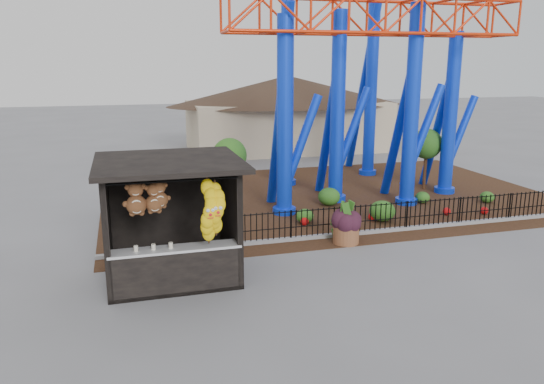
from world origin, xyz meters
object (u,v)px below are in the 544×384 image
object	(u,v)px
roller_coaster	(356,35)
terracotta_planter	(346,234)
potted_plant	(341,227)
prize_booth	(172,223)

from	to	relation	value
roller_coaster	terracotta_planter	distance (m)	8.92
roller_coaster	potted_plant	world-z (taller)	roller_coaster
prize_booth	potted_plant	bearing A→B (deg)	17.43
prize_booth	terracotta_planter	size ratio (longest dim) A/B	4.34
terracotta_planter	roller_coaster	bearing A→B (deg)	64.81
prize_booth	roller_coaster	size ratio (longest dim) A/B	0.32
roller_coaster	terracotta_planter	size ratio (longest dim) A/B	13.64
potted_plant	roller_coaster	bearing A→B (deg)	59.01
prize_booth	roller_coaster	xyz separation A→B (m)	(8.10, 7.32, 4.91)
terracotta_planter	prize_booth	bearing A→B (deg)	-164.68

